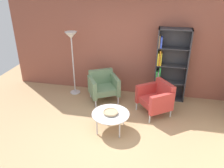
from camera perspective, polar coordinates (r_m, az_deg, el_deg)
ground_plane at (r=4.77m, az=-2.44°, el=-14.69°), size 8.32×8.32×0.00m
brick_back_panel at (r=6.27m, az=2.94°, el=10.44°), size 6.40×0.12×2.90m
bookshelf_tall at (r=6.16m, az=13.80°, el=4.38°), size 0.80×0.30×1.90m
coffee_table_low at (r=4.96m, az=-0.35°, el=-7.55°), size 0.80×0.80×0.40m
decorative_bowl at (r=4.93m, az=-0.35°, el=-6.93°), size 0.32×0.32×0.05m
armchair_corner_red at (r=6.10m, az=-2.19°, el=-0.36°), size 0.93×0.91×0.78m
armchair_spare_guest at (r=5.61m, az=10.87°, el=-3.32°), size 0.93×0.95×0.78m
floor_lamp_torchiere at (r=6.20m, az=-9.91°, el=9.91°), size 0.32×0.32×1.74m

